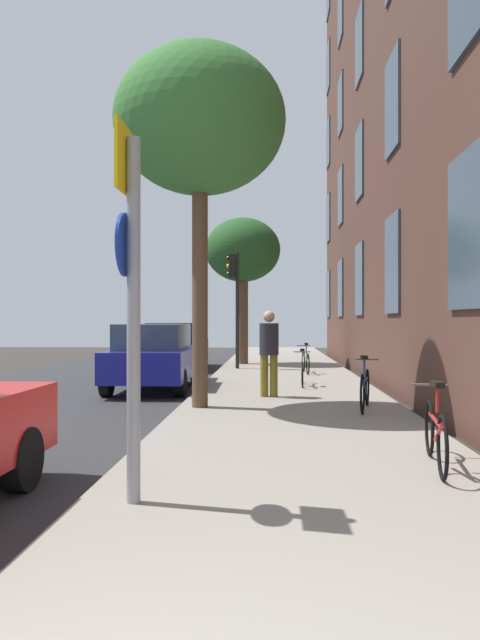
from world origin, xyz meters
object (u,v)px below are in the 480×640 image
(sign_post, at_px, (131,283))
(bicycle_2, at_px, (302,371))
(bicycle_0, at_px, (435,433))
(car_2, at_px, (175,345))
(traffic_light, at_px, (234,289))
(car_1, at_px, (155,356))
(bicycle_1, at_px, (365,388))
(tree_near, at_px, (200,123))
(pedestrian_0, at_px, (269,348))
(bicycle_3, at_px, (306,361))
(tree_far, at_px, (243,252))

(sign_post, distance_m, bicycle_2, 9.82)
(sign_post, xyz_separation_m, bicycle_0, (3.02, 1.40, -1.56))
(sign_post, xyz_separation_m, bicycle_2, (1.99, 9.49, -1.58))
(car_2, bearing_deg, traffic_light, -26.51)
(sign_post, bearing_deg, bicycle_0, 24.89)
(car_1, bearing_deg, bicycle_1, -38.77)
(tree_near, xyz_separation_m, pedestrian_0, (1.27, 1.55, -4.22))
(bicycle_0, height_order, bicycle_3, bicycle_0)
(bicycle_0, relative_size, car_1, 0.42)
(sign_post, xyz_separation_m, bicycle_3, (2.27, 12.91, -1.57))
(pedestrian_0, xyz_separation_m, car_2, (-3.35, 8.35, -0.31))
(bicycle_2, relative_size, bicycle_3, 0.94)
(tree_near, height_order, car_1, tree_near)
(pedestrian_0, bearing_deg, bicycle_2, 69.73)
(sign_post, xyz_separation_m, bicycle_1, (2.91, 5.61, -1.55))
(tree_near, relative_size, bicycle_2, 4.13)
(bicycle_2, xyz_separation_m, car_2, (-4.16, 6.17, 0.37))
(car_1, bearing_deg, tree_far, 76.48)
(bicycle_0, xyz_separation_m, bicycle_2, (-1.03, 8.09, -0.02))
(tree_near, bearing_deg, bicycle_0, -54.46)
(traffic_light, xyz_separation_m, tree_far, (0.18, 2.16, 1.50))
(bicycle_0, height_order, car_2, car_2)
(tree_near, distance_m, tree_far, 11.05)
(sign_post, height_order, bicycle_1, sign_post)
(bicycle_1, bearing_deg, pedestrian_0, 135.58)
(bicycle_1, relative_size, car_2, 0.41)
(traffic_light, height_order, tree_far, tree_far)
(tree_far, xyz_separation_m, bicycle_3, (2.10, -3.83, -3.77))
(pedestrian_0, height_order, car_1, pedestrian_0)
(tree_far, relative_size, pedestrian_0, 2.98)
(pedestrian_0, bearing_deg, tree_far, 96.11)
(tree_near, bearing_deg, traffic_light, 89.46)
(bicycle_3, bearing_deg, traffic_light, 143.81)
(bicycle_2, bearing_deg, car_1, -176.28)
(bicycle_2, bearing_deg, traffic_light, 111.40)
(sign_post, xyz_separation_m, tree_near, (-0.09, 5.75, 3.32))
(traffic_light, bearing_deg, tree_far, 85.37)
(bicycle_1, height_order, car_1, car_1)
(car_2, bearing_deg, bicycle_1, -63.17)
(bicycle_3, bearing_deg, tree_far, 118.71)
(bicycle_3, height_order, car_1, car_1)
(sign_post, bearing_deg, bicycle_2, 78.15)
(tree_far, bearing_deg, car_2, -155.18)
(tree_near, xyz_separation_m, bicycle_1, (3.00, -0.14, -4.86))
(bicycle_0, bearing_deg, sign_post, -155.11)
(traffic_light, distance_m, bicycle_1, 9.69)
(traffic_light, relative_size, bicycle_3, 2.25)
(bicycle_0, bearing_deg, bicycle_1, 91.48)
(bicycle_1, bearing_deg, traffic_light, 108.01)
(sign_post, distance_m, tree_near, 6.64)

